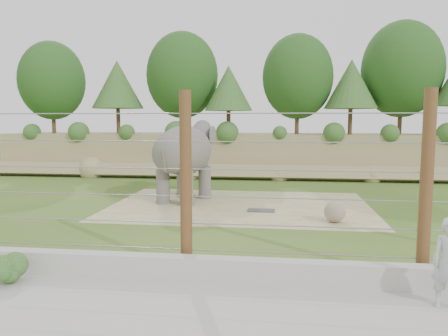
# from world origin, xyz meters

# --- Properties ---
(ground) EXTENTS (90.00, 90.00, 0.00)m
(ground) POSITION_xyz_m (0.00, 0.00, 0.00)
(ground) COLOR #315517
(ground) RESTS_ON ground
(back_embankment) EXTENTS (30.00, 5.52, 8.77)m
(back_embankment) POSITION_xyz_m (0.59, 12.68, 3.97)
(back_embankment) COLOR #96815D
(back_embankment) RESTS_ON ground
(dirt_patch) EXTENTS (10.00, 7.00, 0.02)m
(dirt_patch) POSITION_xyz_m (0.50, 3.00, 0.01)
(dirt_patch) COLOR #99885C
(dirt_patch) RESTS_ON ground
(drain_grate) EXTENTS (1.00, 0.60, 0.03)m
(drain_grate) POSITION_xyz_m (1.37, 2.09, 0.04)
(drain_grate) COLOR #262628
(drain_grate) RESTS_ON dirt_patch
(elephant) EXTENTS (2.68, 4.32, 3.25)m
(elephant) POSITION_xyz_m (-1.88, 3.75, 1.63)
(elephant) COLOR #67605B
(elephant) RESTS_ON ground
(stone_ball) EXTENTS (0.70, 0.70, 0.70)m
(stone_ball) POSITION_xyz_m (3.83, 0.60, 0.37)
(stone_ball) COLOR gray
(stone_ball) RESTS_ON dirt_patch
(retaining_wall) EXTENTS (26.00, 0.35, 0.50)m
(retaining_wall) POSITION_xyz_m (0.00, -5.00, 0.25)
(retaining_wall) COLOR #AEABA2
(retaining_wall) RESTS_ON ground
(walkway) EXTENTS (26.00, 4.00, 0.01)m
(walkway) POSITION_xyz_m (0.00, -7.00, 0.01)
(walkway) COLOR #AEABA2
(walkway) RESTS_ON ground
(barrier_fence) EXTENTS (20.26, 0.26, 4.00)m
(barrier_fence) POSITION_xyz_m (0.00, -4.50, 2.00)
(barrier_fence) COLOR #53331B
(barrier_fence) RESTS_ON ground
(walkway_shrub) EXTENTS (0.61, 0.61, 0.61)m
(walkway_shrub) POSITION_xyz_m (-3.40, -5.80, 0.31)
(walkway_shrub) COLOR #245421
(walkway_shrub) RESTS_ON walkway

